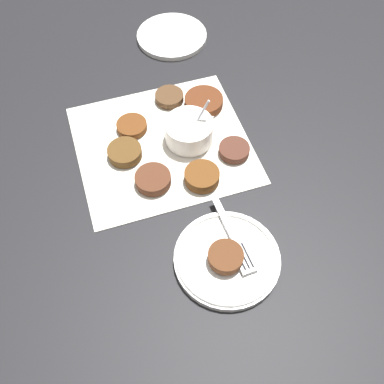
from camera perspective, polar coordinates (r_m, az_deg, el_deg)
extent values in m
plane|color=black|center=(0.91, -3.76, 4.84)|extent=(4.00, 4.00, 0.00)
cube|color=silver|center=(0.92, -3.75, 6.08)|extent=(0.38, 0.36, 0.00)
cylinder|color=white|center=(0.91, -0.38, 7.72)|extent=(0.10, 0.10, 0.05)
cylinder|color=#C65123|center=(0.91, -0.38, 7.37)|extent=(0.08, 0.08, 0.03)
cone|color=white|center=(0.91, 2.27, 9.35)|extent=(0.02, 0.02, 0.02)
cylinder|color=silver|center=(0.89, 0.85, 9.35)|extent=(0.05, 0.01, 0.08)
cylinder|color=#4C2A1A|center=(0.85, -4.98, 1.62)|extent=(0.07, 0.07, 0.02)
cylinder|color=#48311E|center=(0.99, -2.90, 11.96)|extent=(0.06, 0.06, 0.02)
cylinder|color=#5A3015|center=(0.94, -7.65, 8.30)|extent=(0.06, 0.06, 0.01)
cylinder|color=#4F3418|center=(0.90, -8.55, 5.00)|extent=(0.07, 0.07, 0.02)
cylinder|color=#48281E|center=(0.90, 5.38, 5.33)|extent=(0.06, 0.06, 0.02)
cylinder|color=#5A3416|center=(0.85, 1.26, 1.99)|extent=(0.07, 0.07, 0.02)
cylinder|color=#512815|center=(0.98, 1.51, 11.41)|extent=(0.08, 0.08, 0.02)
cylinder|color=white|center=(0.78, 4.45, -8.48)|extent=(0.18, 0.18, 0.01)
torus|color=white|center=(0.77, 4.49, -8.22)|extent=(0.18, 0.18, 0.01)
cylinder|color=#512D19|center=(0.76, 4.52, -8.09)|extent=(0.06, 0.06, 0.02)
cube|color=silver|center=(0.80, 4.18, -3.42)|extent=(0.02, 0.10, 0.00)
cube|color=silver|center=(0.77, 6.54, -8.18)|extent=(0.03, 0.06, 0.00)
cube|color=black|center=(0.76, 6.06, -8.29)|extent=(0.01, 0.05, 0.00)
cube|color=black|center=(0.76, 6.56, -8.11)|extent=(0.01, 0.05, 0.00)
cube|color=black|center=(0.77, 7.05, -7.92)|extent=(0.01, 0.05, 0.00)
cylinder|color=white|center=(1.16, -2.58, 19.15)|extent=(0.17, 0.17, 0.01)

